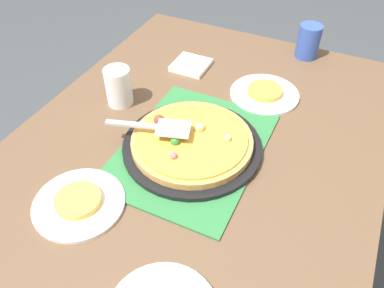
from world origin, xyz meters
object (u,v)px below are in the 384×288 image
at_px(pizza, 191,140).
at_px(plate_near_left, 79,204).
at_px(served_slice_left, 78,200).
at_px(pizza_pan, 192,146).
at_px(plate_far_right, 264,94).
at_px(pizza_server, 156,127).
at_px(cup_near, 119,87).
at_px(cup_far, 309,41).
at_px(napkin_stack, 191,65).
at_px(served_slice_right, 265,91).

relative_size(pizza, plate_near_left, 1.50).
bearing_deg(served_slice_left, pizza_pan, 150.71).
height_order(plate_far_right, pizza_server, pizza_server).
height_order(pizza, cup_near, cup_near).
xyz_separation_m(cup_near, pizza_server, (0.13, 0.20, 0.01)).
bearing_deg(pizza, cup_far, 165.01).
xyz_separation_m(pizza_pan, cup_near, (-0.10, -0.29, 0.05)).
height_order(served_slice_left, pizza_server, pizza_server).
distance_m(served_slice_left, cup_far, 0.97).
relative_size(pizza_pan, plate_far_right, 1.73).
xyz_separation_m(pizza_pan, plate_near_left, (0.29, -0.16, -0.01)).
relative_size(plate_near_left, served_slice_left, 2.00).
relative_size(plate_far_right, served_slice_left, 2.00).
relative_size(plate_far_right, cup_near, 1.83).
distance_m(plate_far_right, napkin_stack, 0.29).
distance_m(plate_far_right, pizza_server, 0.41).
height_order(served_slice_left, cup_near, cup_near).
bearing_deg(plate_near_left, cup_far, 160.26).
height_order(pizza_pan, served_slice_right, served_slice_right).
bearing_deg(pizza, pizza_pan, 90.36).
distance_m(plate_near_left, served_slice_right, 0.67).
height_order(served_slice_right, napkin_stack, served_slice_right).
bearing_deg(served_slice_right, pizza, -17.95).
bearing_deg(cup_near, served_slice_left, 18.88).
relative_size(plate_near_left, cup_near, 1.83).
distance_m(pizza_pan, pizza_server, 0.11).
relative_size(served_slice_right, cup_far, 0.92).
relative_size(served_slice_left, napkin_stack, 0.92).
height_order(served_slice_right, cup_near, cup_near).
height_order(pizza, napkin_stack, pizza).
bearing_deg(plate_far_right, plate_near_left, -23.40).
bearing_deg(cup_near, pizza_pan, 71.88).
relative_size(served_slice_left, pizza_server, 0.47).
distance_m(cup_near, napkin_stack, 0.31).
bearing_deg(pizza, pizza_server, -72.39).
height_order(pizza_pan, napkin_stack, pizza_pan).
relative_size(cup_near, cup_far, 1.00).
height_order(plate_near_left, served_slice_right, served_slice_right).
xyz_separation_m(plate_far_right, served_slice_left, (0.61, -0.27, 0.01)).
bearing_deg(plate_far_right, pizza_pan, -17.68).
bearing_deg(plate_far_right, cup_far, 168.34).
distance_m(pizza, cup_far, 0.65).
bearing_deg(pizza, served_slice_left, -29.03).
bearing_deg(pizza_pan, napkin_stack, -154.11).
relative_size(served_slice_right, pizza_server, 0.47).
distance_m(served_slice_right, cup_far, 0.31).
bearing_deg(pizza_pan, cup_near, -108.12).
bearing_deg(napkin_stack, served_slice_right, 79.81).
height_order(plate_far_right, served_slice_left, served_slice_left).
relative_size(cup_near, pizza_server, 0.52).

